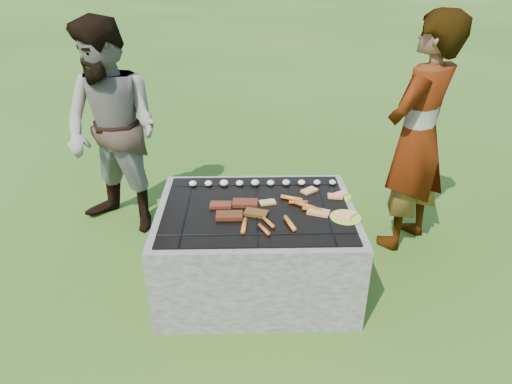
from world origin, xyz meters
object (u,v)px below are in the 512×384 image
cook (417,138)px  bystander (113,131)px  fire_pit (256,249)px  plate_far (337,196)px  plate_near (345,217)px

cook → bystander: bearing=-48.8°
fire_pit → bystander: size_ratio=0.76×
fire_pit → cook: (1.19, 0.51, 0.61)m
bystander → fire_pit: bearing=-8.5°
plate_far → plate_near: size_ratio=0.98×
plate_near → bystander: 1.92m
cook → plate_far: bearing=-11.3°
plate_near → plate_far: bearing=90.2°
plate_far → plate_near: same height
fire_pit → bystander: 1.47m
plate_far → plate_near: 0.28m
fire_pit → cook: bearing=23.3°
plate_near → cook: 0.95m
cook → plate_near: bearing=4.1°
plate_near → bystander: bearing=150.6°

